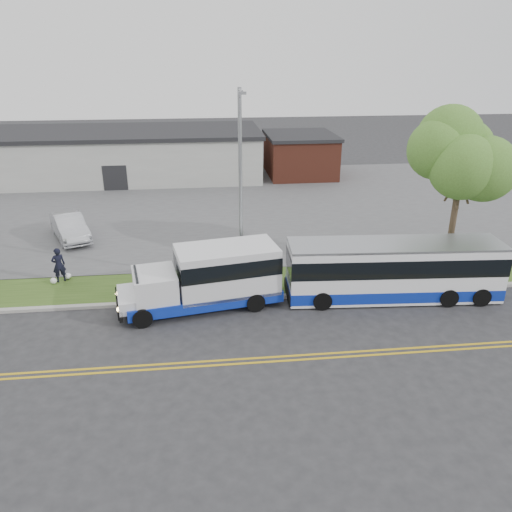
{
  "coord_description": "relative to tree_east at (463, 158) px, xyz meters",
  "views": [
    {
      "loc": [
        1.15,
        -20.15,
        11.13
      ],
      "look_at": [
        3.72,
        2.65,
        1.6
      ],
      "focal_mm": 35.0,
      "sensor_mm": 36.0,
      "label": 1
    }
  ],
  "objects": [
    {
      "name": "transit_bus",
      "position": [
        -3.93,
        -2.4,
        -4.79
      ],
      "size": [
        10.24,
        2.95,
        2.81
      ],
      "rotation": [
        0.0,
        0.0,
        -0.06
      ],
      "color": "white",
      "rests_on": "ground"
    },
    {
      "name": "grocery_bag_left",
      "position": [
        -20.52,
        0.75,
        -5.94
      ],
      "size": [
        0.32,
        0.32,
        0.32
      ],
      "primitive_type": "sphere",
      "color": "white",
      "rests_on": "verge"
    },
    {
      "name": "parking_lot",
      "position": [
        -14.0,
        14.0,
        -6.15
      ],
      "size": [
        80.0,
        25.0,
        0.1
      ],
      "primitive_type": "cube",
      "color": "#4C4C4F",
      "rests_on": "ground"
    },
    {
      "name": "parked_car_a",
      "position": [
        -21.11,
        7.36,
        -5.32
      ],
      "size": [
        3.44,
        5.02,
        1.57
      ],
      "primitive_type": "imported",
      "rotation": [
        0.0,
        0.0,
        0.42
      ],
      "color": "#A9AAB0",
      "rests_on": "parking_lot"
    },
    {
      "name": "streetlight_near",
      "position": [
        -11.0,
        -0.27,
        -0.97
      ],
      "size": [
        0.35,
        1.53,
        9.5
      ],
      "color": "gray",
      "rests_on": "verge"
    },
    {
      "name": "pedestrian",
      "position": [
        -20.22,
        1.0,
        -5.19
      ],
      "size": [
        0.79,
        0.69,
        1.83
      ],
      "primitive_type": "imported",
      "rotation": [
        0.0,
        0.0,
        3.6
      ],
      "color": "black",
      "rests_on": "verge"
    },
    {
      "name": "ground",
      "position": [
        -14.0,
        -3.0,
        -6.2
      ],
      "size": [
        140.0,
        140.0,
        0.0
      ],
      "primitive_type": "plane",
      "color": "#28282B",
      "rests_on": "ground"
    },
    {
      "name": "commercial_building",
      "position": [
        -20.0,
        24.0,
        -4.02
      ],
      "size": [
        25.4,
        10.4,
        4.35
      ],
      "color": "#9E9E99",
      "rests_on": "ground"
    },
    {
      "name": "lane_line_north",
      "position": [
        -14.0,
        -6.85,
        -6.2
      ],
      "size": [
        70.0,
        0.12,
        0.01
      ],
      "primitive_type": "cube",
      "color": "gold",
      "rests_on": "ground"
    },
    {
      "name": "curb",
      "position": [
        -14.0,
        -1.9,
        -6.13
      ],
      "size": [
        80.0,
        0.3,
        0.15
      ],
      "primitive_type": "cube",
      "color": "#9E9B93",
      "rests_on": "ground"
    },
    {
      "name": "shuttle_bus",
      "position": [
        -12.55,
        -2.27,
        -4.68
      ],
      "size": [
        7.7,
        3.62,
        2.85
      ],
      "rotation": [
        0.0,
        0.0,
        0.18
      ],
      "color": "#0E2799",
      "rests_on": "ground"
    },
    {
      "name": "verge",
      "position": [
        -14.0,
        -0.1,
        -6.15
      ],
      "size": [
        80.0,
        3.3,
        0.1
      ],
      "primitive_type": "cube",
      "color": "#324B19",
      "rests_on": "ground"
    },
    {
      "name": "brick_wing",
      "position": [
        -3.5,
        23.0,
        -4.24
      ],
      "size": [
        6.3,
        7.3,
        3.9
      ],
      "color": "brown",
      "rests_on": "ground"
    },
    {
      "name": "tree_east",
      "position": [
        0.0,
        0.0,
        0.0
      ],
      "size": [
        5.2,
        5.2,
        8.33
      ],
      "color": "#392B1F",
      "rests_on": "verge"
    },
    {
      "name": "lane_line_south",
      "position": [
        -14.0,
        -7.15,
        -6.2
      ],
      "size": [
        70.0,
        0.12,
        0.01
      ],
      "primitive_type": "cube",
      "color": "gold",
      "rests_on": "ground"
    },
    {
      "name": "grocery_bag_right",
      "position": [
        -19.92,
        1.25,
        -5.94
      ],
      "size": [
        0.32,
        0.32,
        0.32
      ],
      "primitive_type": "sphere",
      "color": "white",
      "rests_on": "verge"
    }
  ]
}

